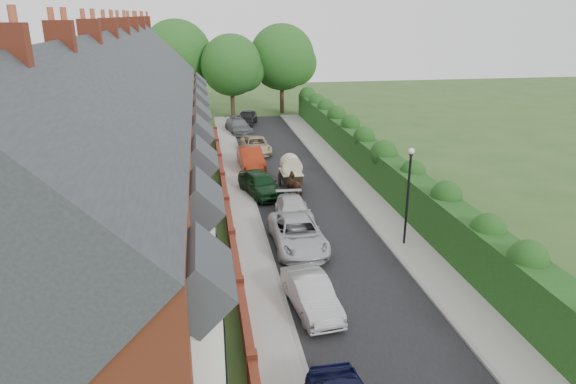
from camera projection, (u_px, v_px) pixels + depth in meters
name	position (u px, v px, depth m)	size (l,w,h in m)	color
ground	(364.00, 290.00, 22.20)	(140.00, 140.00, 0.00)	#2D4C1E
road	(303.00, 203.00, 32.36)	(6.00, 58.00, 0.02)	black
pavement_hedge_side	(366.00, 198.00, 32.98)	(2.20, 58.00, 0.12)	#9C9994
pavement_house_side	(242.00, 206.00, 31.74)	(1.70, 58.00, 0.12)	#9C9994
kerb_hedge_side	(350.00, 199.00, 32.82)	(0.18, 58.00, 0.13)	gray
kerb_house_side	(255.00, 205.00, 31.86)	(0.18, 58.00, 0.13)	gray
hedge	(394.00, 174.00, 32.76)	(2.10, 58.00, 2.85)	#123A12
terrace_row	(124.00, 144.00, 28.32)	(9.05, 40.50, 11.50)	#9B4227
garden_wall_row	(227.00, 206.00, 30.52)	(0.35, 40.35, 1.10)	brown
lamppost	(409.00, 185.00, 25.37)	(0.32, 0.32, 5.16)	black
tree_far_left	(234.00, 67.00, 57.22)	(7.14, 6.80, 9.29)	#332316
tree_far_right	(285.00, 59.00, 59.83)	(7.98, 7.60, 10.31)	#332316
tree_far_back	(181.00, 57.00, 58.79)	(8.40, 8.00, 10.82)	#332316
car_silver_a	(311.00, 294.00, 20.49)	(1.45, 4.16, 1.37)	#A1A1A5
car_silver_b	(298.00, 234.00, 25.98)	(2.49, 5.40, 1.50)	#BBBCC3
car_white	(293.00, 212.00, 29.07)	(1.85, 4.56, 1.32)	silver
car_green	(260.00, 184.00, 33.54)	(1.85, 4.61, 1.57)	black
car_red	(251.00, 158.00, 39.37)	(1.69, 4.84, 1.59)	maroon
car_beige	(256.00, 145.00, 43.81)	(2.20, 4.78, 1.33)	tan
car_grey	(238.00, 126.00, 51.13)	(1.98, 4.87, 1.41)	slate
car_black	(247.00, 118.00, 54.78)	(1.85, 4.59, 1.56)	black
horse	(296.00, 186.00, 32.93)	(0.88, 1.93, 1.63)	#412818
horse_cart	(291.00, 169.00, 34.70)	(1.45, 3.21, 2.31)	black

